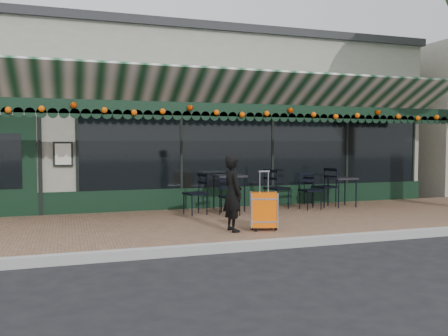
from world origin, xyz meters
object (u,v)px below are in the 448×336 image
object	(u,v)px
suitcase	(264,210)
cafe_table_b	(229,178)
woman	(233,193)
chair_b_front	(230,197)
chair_b_left	(195,194)
cafe_table_a	(342,180)
chair_a_left	(324,187)
chair_b_right	(277,189)
chair_a_right	(313,190)
chair_a_front	(310,191)

from	to	relation	value
suitcase	cafe_table_b	world-z (taller)	suitcase
woman	chair_b_front	distance (m)	1.92
chair_b_left	cafe_table_a	bearing A→B (deg)	77.00
chair_a_left	chair_b_right	world-z (taller)	chair_b_right
woman	chair_a_left	world-z (taller)	woman
chair_a_left	suitcase	bearing A→B (deg)	-62.55
chair_a_right	woman	bearing A→B (deg)	110.66
suitcase	chair_b_right	distance (m)	2.86
cafe_table_b	chair_a_front	size ratio (longest dim) A/B	0.94
chair_b_left	chair_a_left	bearing A→B (deg)	79.24
woman	chair_a_left	size ratio (longest dim) A/B	1.41
chair_b_front	chair_b_left	bearing A→B (deg)	144.64
woman	chair_b_front	world-z (taller)	woman
chair_a_left	chair_b_left	bearing A→B (deg)	-101.17
woman	chair_b_right	size ratio (longest dim) A/B	1.40
suitcase	cafe_table_a	xyz separation A→B (m)	(3.13, 2.35, 0.30)
chair_b_left	chair_b_front	world-z (taller)	chair_b_left
cafe_table_a	chair_a_left	size ratio (longest dim) A/B	0.75
suitcase	chair_b_right	world-z (taller)	suitcase
chair_a_left	chair_b_right	distance (m)	1.30
cafe_table_b	chair_b_right	distance (m)	1.22
suitcase	chair_b_left	world-z (taller)	suitcase
cafe_table_b	chair_b_front	size ratio (longest dim) A/B	1.05
chair_b_left	cafe_table_b	bearing A→B (deg)	96.69
cafe_table_a	chair_a_front	size ratio (longest dim) A/B	0.81
suitcase	chair_a_right	size ratio (longest dim) A/B	1.44
suitcase	chair_a_right	bearing A→B (deg)	65.71
suitcase	cafe_table_a	size ratio (longest dim) A/B	1.47
cafe_table_a	chair_a_left	distance (m)	0.48
chair_b_right	chair_b_left	bearing A→B (deg)	74.22
suitcase	chair_b_left	size ratio (longest dim) A/B	1.17
woman	chair_b_right	distance (m)	3.12
chair_b_left	chair_b_right	size ratio (longest dim) A/B	0.94
chair_a_front	chair_a_left	bearing A→B (deg)	26.28
cafe_table_a	cafe_table_b	xyz separation A→B (m)	(-2.91, 0.25, 0.10)
woman	chair_a_right	size ratio (longest dim) A/B	1.85
chair_b_left	chair_b_front	xyz separation A→B (m)	(0.69, -0.35, -0.06)
chair_a_left	chair_a_right	bearing A→B (deg)	178.36
chair_a_front	chair_a_right	bearing A→B (deg)	53.76
chair_b_left	woman	bearing A→B (deg)	-11.31
chair_a_front	chair_b_left	size ratio (longest dim) A/B	0.97
chair_a_front	chair_b_right	bearing A→B (deg)	151.77
cafe_table_a	cafe_table_b	size ratio (longest dim) A/B	0.86
suitcase	chair_b_front	distance (m)	1.89
chair_b_front	woman	bearing A→B (deg)	-115.90
cafe_table_b	chair_a_left	distance (m)	2.50
woman	chair_b_right	bearing A→B (deg)	-43.45
suitcase	chair_b_front	bearing A→B (deg)	108.12
chair_b_left	chair_b_front	bearing A→B (deg)	48.51
chair_a_right	chair_b_front	bearing A→B (deg)	90.01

